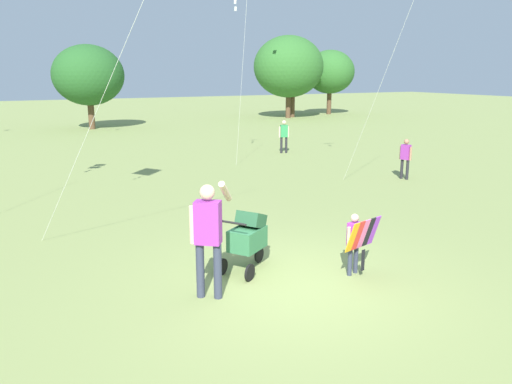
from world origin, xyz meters
TOP-DOWN VIEW (x-y plane):
  - ground_plane at (0.00, 0.00)m, footprint 120.00×120.00m
  - treeline_distant at (-1.82, 26.09)m, footprint 41.92×6.71m
  - child_with_butterfly_kite at (1.16, -0.05)m, footprint 0.73×0.45m
  - person_adult_flyer at (-1.30, 0.25)m, footprint 0.69×0.47m
  - stroller at (-0.31, 0.95)m, footprint 1.06×0.89m
  - person_red_shirt at (6.63, 11.68)m, footprint 0.42×0.25m
  - person_sitting_far at (7.35, 5.41)m, footprint 0.24×0.39m

SIDE VIEW (x-z plane):
  - ground_plane at x=0.00m, z-range 0.00..0.00m
  - stroller at x=-0.31m, z-range 0.09..1.12m
  - child_with_butterfly_kite at x=1.16m, z-range 0.12..1.16m
  - person_sitting_far at x=7.35m, z-range 0.11..1.38m
  - person_red_shirt at x=6.63m, z-range 0.12..1.47m
  - person_adult_flyer at x=-1.30m, z-range 0.14..1.94m
  - treeline_distant at x=-1.82m, z-range 0.49..6.54m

